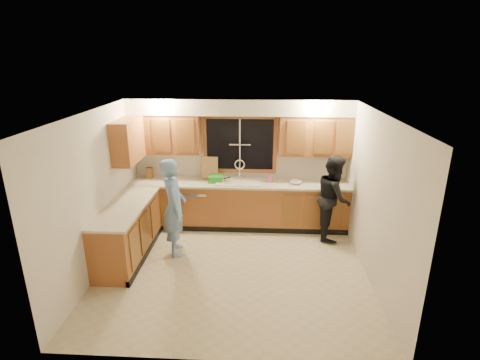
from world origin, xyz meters
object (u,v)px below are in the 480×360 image
at_px(sink, 239,185).
at_px(knife_block, 150,173).
at_px(dish_crate, 216,179).
at_px(bowl, 296,182).
at_px(woman, 334,197).
at_px(dishwasher, 196,206).
at_px(man, 174,207).
at_px(stove, 116,248).
at_px(soap_bottle, 270,177).

xyz_separation_m(sink, knife_block, (-1.79, 0.16, 0.16)).
relative_size(dish_crate, bowl, 1.23).
bearing_deg(dish_crate, knife_block, 173.47).
distance_m(sink, knife_block, 1.81).
xyz_separation_m(woman, bowl, (-0.67, 0.33, 0.16)).
xyz_separation_m(dishwasher, man, (-0.18, -1.10, 0.43)).
xyz_separation_m(dishwasher, knife_block, (-0.94, 0.17, 0.62)).
xyz_separation_m(dishwasher, dish_crate, (0.39, 0.02, 0.57)).
distance_m(stove, knife_block, 2.06).
bearing_deg(woman, dish_crate, 86.49).
bearing_deg(woman, dishwasher, 88.25).
bearing_deg(woman, stove, 118.19).
bearing_deg(sink, woman, -11.65).
bearing_deg(soap_bottle, sink, -175.90).
bearing_deg(stove, knife_block, 89.85).
relative_size(soap_bottle, bowl, 0.84).
bearing_deg(man, knife_block, 16.43).
bearing_deg(soap_bottle, man, -144.70).
height_order(knife_block, soap_bottle, knife_block).
bearing_deg(stove, dishwasher, 62.31).
bearing_deg(dish_crate, stove, -126.33).
bearing_deg(dish_crate, dishwasher, -177.54).
height_order(dishwasher, bowl, bowl).
bearing_deg(knife_block, bowl, -4.46).
bearing_deg(man, stove, 117.99).
bearing_deg(soap_bottle, dish_crate, -177.78).
height_order(sink, woman, woman).
bearing_deg(bowl, knife_block, 176.32).
distance_m(dishwasher, soap_bottle, 1.57).
bearing_deg(dish_crate, man, -117.15).
relative_size(man, woman, 1.07).
bearing_deg(bowl, dish_crate, 178.80).
bearing_deg(dish_crate, soap_bottle, 2.22).
xyz_separation_m(woman, knife_block, (-3.55, 0.52, 0.24)).
bearing_deg(man, dish_crate, -41.87).
xyz_separation_m(sink, stove, (-1.80, -1.82, -0.41)).
bearing_deg(man, bowl, -77.66).
xyz_separation_m(sink, dishwasher, (-0.85, -0.01, -0.45)).
xyz_separation_m(sink, man, (-1.03, -1.11, -0.02)).
bearing_deg(man, sink, -57.47).
relative_size(man, soap_bottle, 9.05).
bearing_deg(dishwasher, stove, -117.69).
xyz_separation_m(soap_bottle, bowl, (0.49, -0.07, -0.07)).
bearing_deg(stove, sink, 45.39).
relative_size(man, bowl, 7.63).
relative_size(sink, soap_bottle, 4.62).
xyz_separation_m(man, bowl, (2.12, 1.08, 0.11)).
relative_size(dishwasher, dish_crate, 3.02).
relative_size(stove, man, 0.53).
xyz_separation_m(stove, man, (0.77, 0.71, 0.39)).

